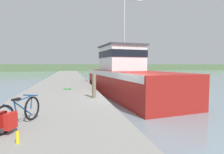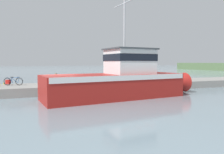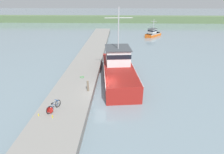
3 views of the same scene
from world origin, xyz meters
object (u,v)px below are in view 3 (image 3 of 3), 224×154
bicycle_touring (52,108)px  mooring_post (88,86)px  fishing_boat_main (118,68)px  boat_orange_near (153,33)px  water_bottle_by_bike (39,115)px  water_bottle_on_curb (52,117)px

bicycle_touring → mooring_post: mooring_post is taller
fishing_boat_main → boat_orange_near: 29.02m
water_bottle_by_bike → water_bottle_on_curb: bearing=-10.3°
mooring_post → boat_orange_near: bearing=68.9°
fishing_boat_main → boat_orange_near: (9.32, 27.47, -0.67)m
boat_orange_near → water_bottle_on_curb: 39.79m
mooring_post → water_bottle_on_curb: 5.17m
boat_orange_near → mooring_post: (-12.47, -32.33, 0.52)m
mooring_post → water_bottle_on_curb: bearing=-115.4°
water_bottle_on_curb → water_bottle_by_bike: 1.28m
boat_orange_near → water_bottle_by_bike: boat_orange_near is taller
boat_orange_near → water_bottle_by_bike: (-15.94, -36.75, 0.04)m
fishing_boat_main → bicycle_touring: 10.26m
fishing_boat_main → bicycle_touring: fishing_boat_main is taller
fishing_boat_main → mooring_post: 5.79m
bicycle_touring → boat_orange_near: bearing=89.9°
mooring_post → bicycle_touring: bearing=-124.2°
bicycle_touring → water_bottle_by_bike: 1.23m
mooring_post → fishing_boat_main: bearing=57.0°
boat_orange_near → water_bottle_by_bike: 40.06m
fishing_boat_main → water_bottle_by_bike: bearing=-131.7°
bicycle_touring → mooring_post: bearing=78.4°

